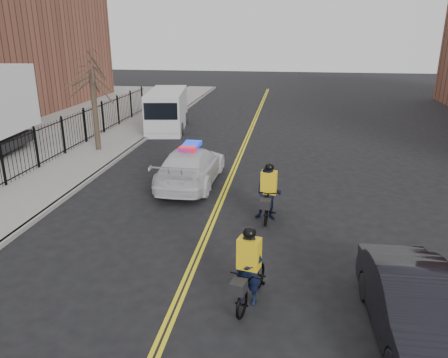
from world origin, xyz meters
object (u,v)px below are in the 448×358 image
cyclist_near (248,277)px  cyclist_far (268,197)px  police_cruiser (191,166)px  cargo_van (167,111)px  dark_sedan (415,309)px

cyclist_near → cyclist_far: bearing=101.0°
police_cruiser → cyclist_far: (3.43, -3.20, 0.01)m
police_cruiser → cyclist_near: size_ratio=2.58×
cyclist_far → police_cruiser: bearing=141.7°
police_cruiser → cyclist_near: bearing=112.4°
cargo_van → cyclist_far: size_ratio=3.07×
cargo_van → police_cruiser: bearing=-78.0°
dark_sedan → cyclist_near: 3.65m
cyclist_near → cargo_van: bearing=124.4°
dark_sedan → cyclist_near: cyclist_near is taller
cargo_van → cyclist_near: bearing=-77.7°
dark_sedan → cargo_van: cargo_van is taller
cargo_van → cyclist_near: cargo_van is taller
dark_sedan → police_cruiser: bearing=124.6°
police_cruiser → dark_sedan: size_ratio=1.19×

